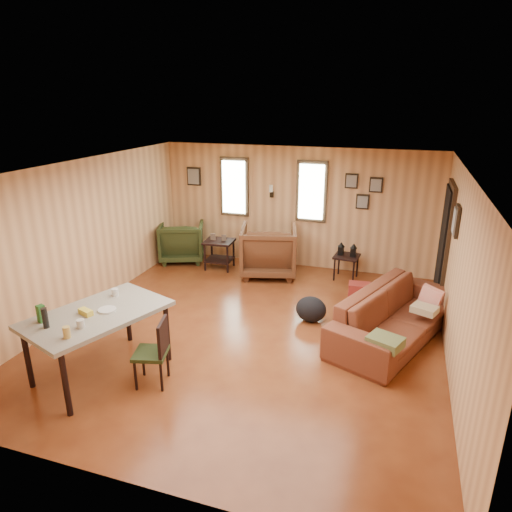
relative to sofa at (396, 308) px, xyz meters
The scene contains 11 objects.
room 2.04m from the sofa, behind, with size 5.54×6.04×2.44m.
sofa is the anchor object (origin of this frame).
recliner_brown 3.04m from the sofa, 142.97° to the left, with size 1.04×0.97×1.07m, color #4F2B17.
recliner_green 4.85m from the sofa, 154.98° to the left, with size 0.89×0.83×0.91m, color #283217.
end_table 3.93m from the sofa, 151.92° to the left, with size 0.60×0.55×0.72m.
side_table 2.28m from the sofa, 114.89° to the left, with size 0.49×0.49×0.72m.
cooler 1.44m from the sofa, 116.32° to the left, with size 0.39×0.29×0.26m.
backpack 1.27m from the sofa, behind, with size 0.52×0.42×0.41m.
sofa_pillows 0.45m from the sofa, 68.75° to the right, with size 0.98×1.69×0.35m.
dining_table 4.03m from the sofa, 149.10° to the right, with size 1.49×1.88×1.08m.
dining_chair 3.36m from the sofa, 142.68° to the right, with size 0.46×0.46×0.84m.
Camera 1 is at (1.98, -5.69, 3.30)m, focal length 32.00 mm.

